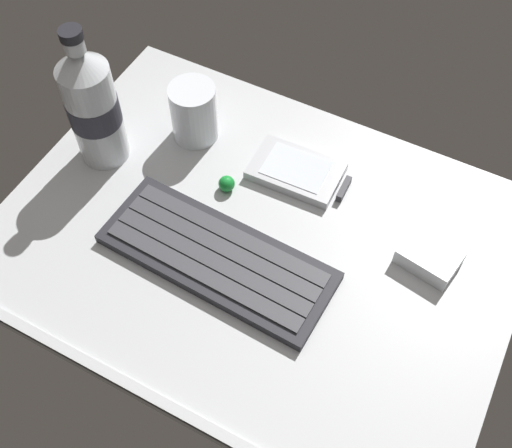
{
  "coord_description": "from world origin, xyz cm",
  "views": [
    {
      "loc": [
        19.92,
        -37.82,
        66.22
      ],
      "look_at": [
        0.0,
        0.0,
        3.0
      ],
      "focal_mm": 43.91,
      "sensor_mm": 36.0,
      "label": 1
    }
  ],
  "objects": [
    {
      "name": "ground_plane",
      "position": [
        0.0,
        -0.23,
        -0.99
      ],
      "size": [
        64.0,
        48.0,
        2.8
      ],
      "color": "#B7BABC"
    },
    {
      "name": "keyboard",
      "position": [
        -2.64,
        -5.16,
        0.81
      ],
      "size": [
        29.49,
        12.37,
        1.7
      ],
      "color": "#232328",
      "rests_on": "ground_plane"
    },
    {
      "name": "handheld_device",
      "position": [
        0.66,
        11.51,
        0.73
      ],
      "size": [
        12.98,
        7.99,
        1.5
      ],
      "color": "#B7BABF",
      "rests_on": "ground_plane"
    },
    {
      "name": "juice_cup",
      "position": [
        -15.64,
        11.54,
        3.91
      ],
      "size": [
        6.4,
        6.4,
        8.5
      ],
      "color": "silver",
      "rests_on": "ground_plane"
    },
    {
      "name": "water_bottle",
      "position": [
        -24.9,
        2.75,
        9.01
      ],
      "size": [
        6.73,
        6.73,
        20.8
      ],
      "color": "silver",
      "rests_on": "ground_plane"
    },
    {
      "name": "charger_block",
      "position": [
        20.31,
        6.8,
        1.2
      ],
      "size": [
        7.86,
        6.72,
        2.4
      ],
      "primitive_type": "cube",
      "rotation": [
        0.0,
        0.0,
        -0.17
      ],
      "color": "silver",
      "rests_on": "ground_plane"
    },
    {
      "name": "trackball_mouse",
      "position": [
        -7.0,
        5.0,
        1.1
      ],
      "size": [
        2.2,
        2.2,
        2.2
      ],
      "primitive_type": "sphere",
      "color": "#198C33",
      "rests_on": "ground_plane"
    }
  ]
}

